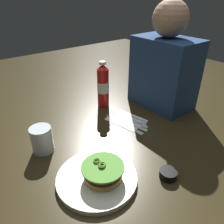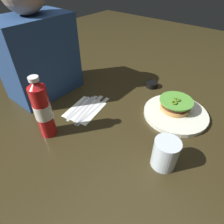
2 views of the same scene
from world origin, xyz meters
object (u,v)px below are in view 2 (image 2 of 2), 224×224
at_px(table_knife, 96,108).
at_px(steak_knife, 87,106).
at_px(dinner_plate, 175,114).
at_px(diner_person, 37,48).
at_px(spoon_utensil, 81,103).
at_px(condiment_cup, 152,85).
at_px(butter_knife, 91,107).
at_px(water_glass, 165,153).
at_px(fork_utensil, 84,105).
at_px(burger_sandwich, 175,104).
at_px(napkin, 85,109).
at_px(ketchup_bottle, 43,110).

xyz_separation_m(table_knife, steak_knife, (-0.01, 0.04, 0.00)).
relative_size(dinner_plate, diner_person, 0.52).
bearing_deg(spoon_utensil, condiment_cup, -27.34).
height_order(butter_knife, spoon_utensil, same).
height_order(water_glass, steak_knife, water_glass).
height_order(condiment_cup, fork_utensil, condiment_cup).
height_order(fork_utensil, spoon_utensil, same).
distance_m(condiment_cup, fork_utensil, 0.37).
height_order(burger_sandwich, table_knife, burger_sandwich).
xyz_separation_m(napkin, diner_person, (-0.01, 0.25, 0.21)).
bearing_deg(burger_sandwich, dinner_plate, -137.10).
xyz_separation_m(dinner_plate, steak_knife, (-0.19, 0.33, -0.00)).
xyz_separation_m(table_knife, diner_person, (-0.04, 0.29, 0.21)).
bearing_deg(napkin, steak_knife, 16.93).
bearing_deg(spoon_utensil, dinner_plate, -61.50).
distance_m(butter_knife, spoon_utensil, 0.06).
xyz_separation_m(butter_knife, steak_knife, (-0.01, 0.02, 0.00)).
xyz_separation_m(water_glass, condiment_cup, (0.38, 0.26, -0.04)).
height_order(water_glass, butter_knife, water_glass).
xyz_separation_m(dinner_plate, ketchup_bottle, (-0.40, 0.32, 0.10)).
bearing_deg(table_knife, diner_person, 98.92).
bearing_deg(napkin, diner_person, 92.40).
relative_size(table_knife, diner_person, 0.43).
height_order(burger_sandwich, butter_knife, burger_sandwich).
bearing_deg(butter_knife, dinner_plate, -58.83).
distance_m(ketchup_bottle, napkin, 0.21).
xyz_separation_m(fork_utensil, spoon_utensil, (0.00, 0.02, 0.00)).
xyz_separation_m(table_knife, fork_utensil, (-0.02, 0.05, 0.00)).
distance_m(dinner_plate, water_glass, 0.26).
bearing_deg(diner_person, steak_knife, -81.87).
xyz_separation_m(napkin, spoon_utensil, (0.02, 0.04, 0.00)).
xyz_separation_m(dinner_plate, burger_sandwich, (0.01, 0.01, 0.03)).
bearing_deg(napkin, butter_knife, -20.37).
bearing_deg(butter_knife, spoon_utensil, 100.90).
height_order(ketchup_bottle, condiment_cup, ketchup_bottle).
bearing_deg(steak_knife, condiment_cup, -22.52).
xyz_separation_m(burger_sandwich, fork_utensil, (-0.22, 0.33, -0.04)).
distance_m(water_glass, fork_utensil, 0.42).
relative_size(burger_sandwich, condiment_cup, 2.32).
xyz_separation_m(steak_knife, fork_utensil, (-0.01, 0.01, 0.00)).
bearing_deg(fork_utensil, condiment_cup, -23.97).
relative_size(table_knife, butter_knife, 1.00).
xyz_separation_m(dinner_plate, spoon_utensil, (-0.20, 0.36, -0.00)).
bearing_deg(ketchup_bottle, burger_sandwich, -36.57).
height_order(table_knife, spoon_utensil, same).
bearing_deg(condiment_cup, fork_utensil, 156.03).
bearing_deg(butter_knife, condiment_cup, -19.99).
bearing_deg(table_knife, butter_knife, 100.46).
bearing_deg(dinner_plate, table_knife, 122.50).
distance_m(butter_knife, diner_person, 0.34).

